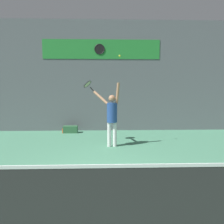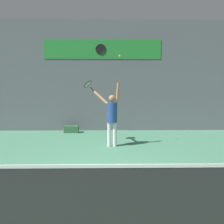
# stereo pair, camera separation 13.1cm
# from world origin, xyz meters

# --- Properties ---
(ground_plane) EXTENTS (18.00, 18.00, 0.00)m
(ground_plane) POSITION_xyz_m (0.00, 0.00, 0.00)
(ground_plane) COLOR #4C8C6B
(back_wall) EXTENTS (18.00, 0.10, 5.00)m
(back_wall) POSITION_xyz_m (0.00, 5.95, 2.50)
(back_wall) COLOR slate
(back_wall) RESTS_ON ground_plane
(sponsor_banner) EXTENTS (5.25, 0.02, 0.86)m
(sponsor_banner) POSITION_xyz_m (0.00, 5.89, 3.70)
(sponsor_banner) COLOR #288C38
(scoreboard_clock) EXTENTS (0.47, 0.04, 0.47)m
(scoreboard_clock) POSITION_xyz_m (-0.09, 5.87, 3.70)
(scoreboard_clock) COLOR black
(court_net) EXTENTS (8.84, 0.07, 1.06)m
(court_net) POSITION_xyz_m (0.00, -1.19, 0.50)
(court_net) COLOR #333333
(court_net) RESTS_ON ground_plane
(tennis_player) EXTENTS (0.93, 0.59, 2.17)m
(tennis_player) POSITION_xyz_m (0.37, 3.15, 1.10)
(tennis_player) COLOR white
(tennis_player) RESTS_ON ground_plane
(tennis_racket) EXTENTS (0.44, 0.41, 0.40)m
(tennis_racket) POSITION_xyz_m (-0.46, 3.62, 2.11)
(tennis_racket) COLOR black
(tennis_ball) EXTENTS (0.07, 0.07, 0.07)m
(tennis_ball) POSITION_xyz_m (0.63, 3.10, 3.03)
(tennis_ball) COLOR #CCDB2D
(water_bottle) EXTENTS (0.08, 0.08, 0.25)m
(water_bottle) POSITION_xyz_m (-1.70, 5.34, 0.11)
(water_bottle) COLOR #D84C19
(water_bottle) RESTS_ON ground_plane
(equipment_bag) EXTENTS (0.62, 0.27, 0.31)m
(equipment_bag) POSITION_xyz_m (-1.39, 5.41, 0.15)
(equipment_bag) COLOR #33663F
(equipment_bag) RESTS_ON ground_plane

